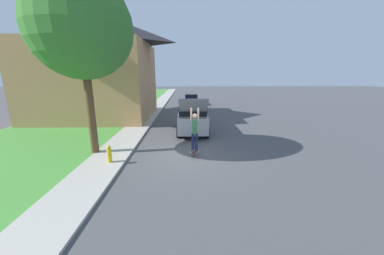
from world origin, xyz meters
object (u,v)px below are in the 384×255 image
at_px(car_down_street, 191,100).
at_px(skateboard, 194,152).
at_px(lawn_tree_near, 81,28).
at_px(skateboarder, 195,129).
at_px(suv_parked, 192,116).
at_px(fire_hydrant, 109,154).

height_order(car_down_street, skateboard, car_down_street).
relative_size(lawn_tree_near, skateboarder, 3.90).
relative_size(lawn_tree_near, skateboard, 11.24).
height_order(suv_parked, car_down_street, suv_parked).
height_order(skateboard, fire_hydrant, fire_hydrant).
distance_m(suv_parked, skateboarder, 4.71).
xyz_separation_m(suv_parked, skateboarder, (-0.01, -4.70, 0.33)).
distance_m(skateboarder, skateboard, 1.18).
xyz_separation_m(lawn_tree_near, car_down_street, (5.12, 17.41, -5.12)).
bearing_deg(lawn_tree_near, skateboard, -5.87).
relative_size(lawn_tree_near, suv_parked, 1.53).
xyz_separation_m(lawn_tree_near, suv_parked, (4.93, 4.09, -4.72)).
height_order(lawn_tree_near, skateboard, lawn_tree_near).
relative_size(suv_parked, fire_hydrant, 6.77).
bearing_deg(fire_hydrant, skateboard, 12.15).
relative_size(skateboard, fire_hydrant, 0.92).
bearing_deg(suv_parked, car_down_street, 89.20).
bearing_deg(car_down_street, lawn_tree_near, -106.38).
distance_m(skateboarder, fire_hydrant, 3.93).
relative_size(suv_parked, skateboard, 7.35).
xyz_separation_m(car_down_street, skateboard, (-0.24, -17.91, -0.44)).
bearing_deg(skateboarder, car_down_street, 89.38).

